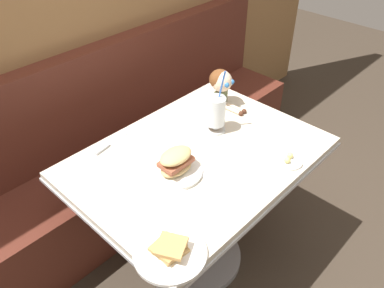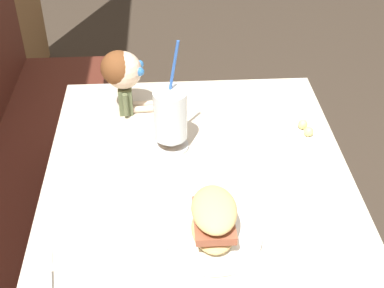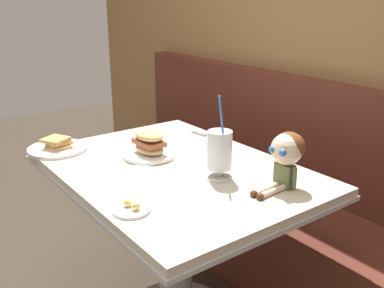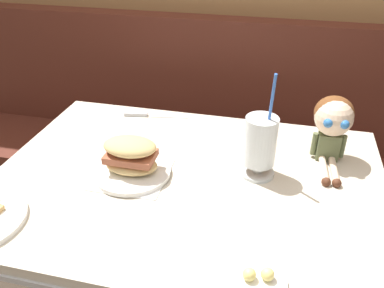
# 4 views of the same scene
# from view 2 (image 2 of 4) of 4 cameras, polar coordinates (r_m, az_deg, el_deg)

# --- Properties ---
(diner_table) EXTENTS (1.11, 0.81, 0.74)m
(diner_table) POSITION_cam_2_polar(r_m,az_deg,el_deg) (1.47, 0.82, -10.97)
(diner_table) COLOR beige
(diner_table) RESTS_ON ground
(milkshake_glass) EXTENTS (0.10, 0.10, 0.32)m
(milkshake_glass) POSITION_cam_2_polar(r_m,az_deg,el_deg) (1.42, -2.33, 2.80)
(milkshake_glass) COLOR silver
(milkshake_glass) RESTS_ON diner_table
(sandwich_plate) EXTENTS (0.22, 0.22, 0.12)m
(sandwich_plate) POSITION_cam_2_polar(r_m,az_deg,el_deg) (1.19, 2.35, -8.70)
(sandwich_plate) COLOR white
(sandwich_plate) RESTS_ON diner_table
(butter_saucer) EXTENTS (0.12, 0.12, 0.04)m
(butter_saucer) POSITION_cam_2_polar(r_m,az_deg,el_deg) (1.55, 12.14, 1.27)
(butter_saucer) COLOR white
(butter_saucer) RESTS_ON diner_table
(butter_knife) EXTENTS (0.23, 0.06, 0.01)m
(butter_knife) POSITION_cam_2_polar(r_m,az_deg,el_deg) (1.19, -15.29, -13.53)
(butter_knife) COLOR silver
(butter_knife) RESTS_ON diner_table
(seated_doll) EXTENTS (0.12, 0.22, 0.20)m
(seated_doll) POSITION_cam_2_polar(r_m,az_deg,el_deg) (1.57, -7.41, 7.54)
(seated_doll) COLOR #5B6642
(seated_doll) RESTS_ON diner_table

